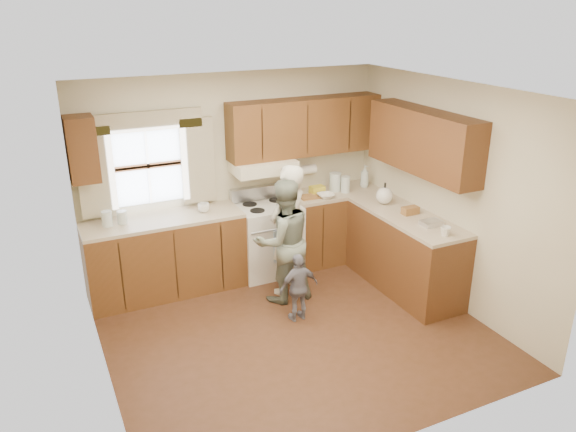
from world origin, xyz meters
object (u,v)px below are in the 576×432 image
woman_right (283,241)px  child (299,287)px  woman_left (288,230)px  stove (267,237)px

woman_right → child: size_ratio=1.87×
woman_left → child: (-0.18, -0.64, -0.39)m
woman_right → child: woman_right is taller
woman_left → child: 0.77m
stove → woman_left: bearing=-88.6°
woman_right → child: bearing=83.7°
woman_left → woman_right: woman_left is taller
stove → woman_right: woman_right is taller
child → woman_right: bearing=-97.7°
stove → woman_left: (0.01, -0.59, 0.32)m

